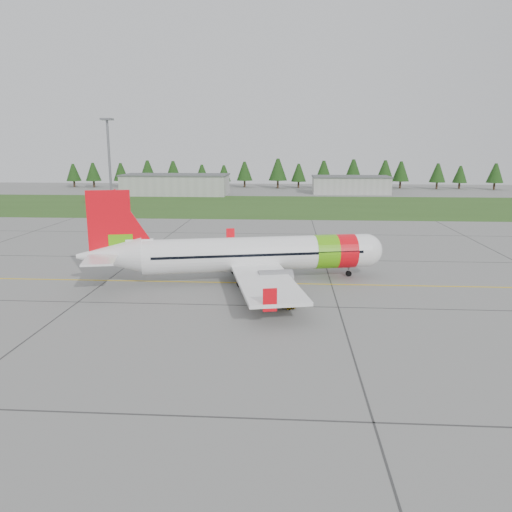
{
  "coord_description": "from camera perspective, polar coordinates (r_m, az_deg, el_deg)",
  "views": [
    {
      "loc": [
        5.21,
        -44.9,
        14.67
      ],
      "look_at": [
        1.85,
        6.39,
        3.41
      ],
      "focal_mm": 35.0,
      "sensor_mm": 36.0,
      "label": 1
    }
  ],
  "objects": [
    {
      "name": "grass_strip",
      "position": [
        127.85,
        1.39,
        5.77
      ],
      "size": [
        320.0,
        50.0,
        0.03
      ],
      "primitive_type": "cube",
      "color": "#30561E",
      "rests_on": "ground"
    },
    {
      "name": "taxi_guideline",
      "position": [
        55.14,
        -1.82,
        -3.07
      ],
      "size": [
        120.0,
        0.25,
        0.02
      ],
      "primitive_type": "cube",
      "color": "gold",
      "rests_on": "ground"
    },
    {
      "name": "follow_me_car",
      "position": [
        46.42,
        2.42,
        -3.66
      ],
      "size": [
        1.42,
        1.63,
        3.74
      ],
      "primitive_type": "imported",
      "rotation": [
        0.0,
        0.0,
        1.47
      ],
      "color": "#EAB70D",
      "rests_on": "ground"
    },
    {
      "name": "treeline",
      "position": [
        183.23,
        2.13,
        9.33
      ],
      "size": [
        160.0,
        8.0,
        10.0
      ],
      "primitive_type": null,
      "color": "#1C3F14",
      "rests_on": "ground"
    },
    {
      "name": "floodlight_mast",
      "position": [
        109.52,
        -16.35,
        9.43
      ],
      "size": [
        0.5,
        0.5,
        20.0
      ],
      "primitive_type": "cylinder",
      "color": "slate",
      "rests_on": "ground"
    },
    {
      "name": "aircraft",
      "position": [
        55.51,
        -0.64,
        0.19
      ],
      "size": [
        33.58,
        31.49,
        10.29
      ],
      "rotation": [
        0.0,
        0.0,
        0.22
      ],
      "color": "white",
      "rests_on": "ground"
    },
    {
      "name": "hangar_east",
      "position": [
        164.54,
        10.74,
        7.94
      ],
      "size": [
        24.0,
        12.0,
        5.2
      ],
      "primitive_type": "cube",
      "color": "#A8A8A3",
      "rests_on": "ground"
    },
    {
      "name": "service_van",
      "position": [
        106.02,
        -16.84,
        4.93
      ],
      "size": [
        1.4,
        1.33,
        3.85
      ],
      "primitive_type": "imported",
      "rotation": [
        0.0,
        0.0,
        0.05
      ],
      "color": "white",
      "rests_on": "ground"
    },
    {
      "name": "hangar_west",
      "position": [
        159.28,
        -9.13,
        8.0
      ],
      "size": [
        32.0,
        14.0,
        6.0
      ],
      "primitive_type": "cube",
      "color": "#A8A8A3",
      "rests_on": "ground"
    },
    {
      "name": "ground",
      "position": [
        47.52,
        -2.75,
        -5.64
      ],
      "size": [
        320.0,
        320.0,
        0.0
      ],
      "primitive_type": "plane",
      "color": "gray",
      "rests_on": "ground"
    }
  ]
}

